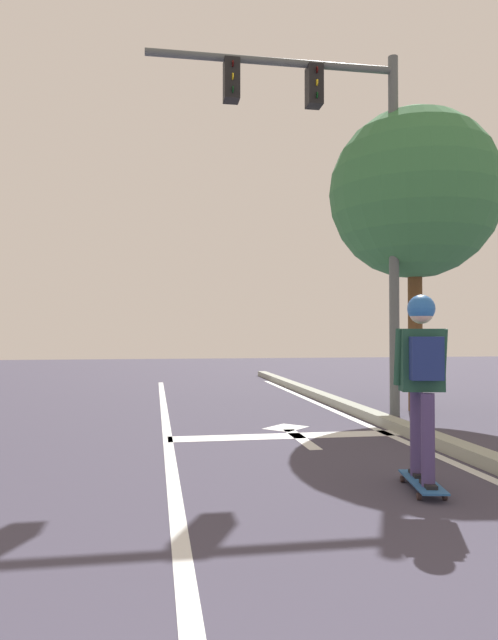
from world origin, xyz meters
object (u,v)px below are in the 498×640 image
object	(u,v)px
roadside_tree	(414,195)
skateboard	(422,482)
traffic_signal_mast	(335,157)
skater	(422,364)

from	to	relation	value
roadside_tree	skateboard	bearing A→B (deg)	-114.84
traffic_signal_mast	roadside_tree	world-z (taller)	traffic_signal_mast
roadside_tree	skater	bearing A→B (deg)	-114.79
traffic_signal_mast	skateboard	bearing A→B (deg)	-98.13
traffic_signal_mast	skater	bearing A→B (deg)	-98.14
skater	traffic_signal_mast	world-z (taller)	traffic_signal_mast
skateboard	roadside_tree	xyz separation A→B (m)	(2.17, 4.70, 3.65)
roadside_tree	traffic_signal_mast	bearing A→B (deg)	-162.38
traffic_signal_mast	roadside_tree	xyz separation A→B (m)	(1.58, 0.50, -0.42)
skateboard	roadside_tree	bearing A→B (deg)	65.16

